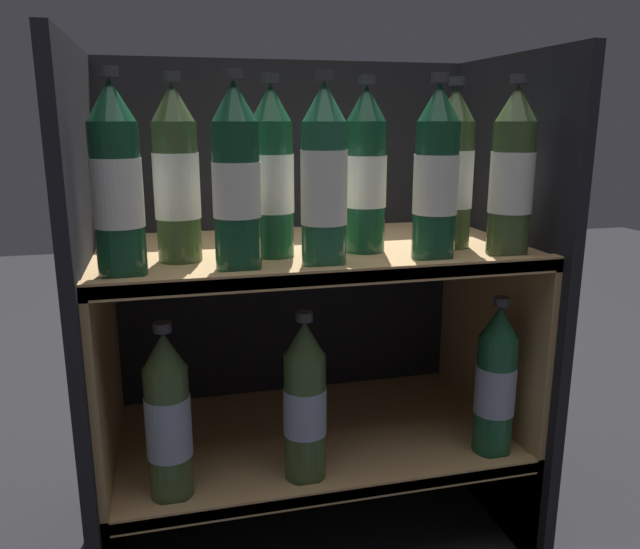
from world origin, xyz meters
name	(u,v)px	position (x,y,z in m)	size (l,w,h in m)	color
fridge_back_wall	(289,280)	(0.00, 0.40, 0.43)	(0.75, 0.02, 0.87)	black
fridge_side_left	(92,324)	(-0.37, 0.20, 0.43)	(0.02, 0.43, 0.87)	black
fridge_side_right	(500,295)	(0.37, 0.20, 0.43)	(0.02, 0.43, 0.87)	black
shelf_lower	(314,450)	(0.00, 0.19, 0.16)	(0.71, 0.39, 0.20)	tan
shelf_upper	(313,324)	(0.00, 0.19, 0.41)	(0.71, 0.39, 0.55)	tan
bottle_upper_front_0	(117,184)	(-0.30, 0.06, 0.67)	(0.07, 0.07, 0.28)	#144228
bottle_upper_front_1	(236,181)	(-0.14, 0.06, 0.67)	(0.07, 0.07, 0.28)	#144228
bottle_upper_front_2	(324,179)	(-0.01, 0.06, 0.67)	(0.07, 0.07, 0.28)	#1E5638
bottle_upper_front_3	(436,177)	(0.16, 0.06, 0.67)	(0.07, 0.07, 0.28)	#144228
bottle_upper_front_4	(512,175)	(0.29, 0.06, 0.67)	(0.07, 0.07, 0.28)	#384C28
bottle_upper_back_0	(176,178)	(-0.22, 0.13, 0.67)	(0.07, 0.07, 0.28)	#384C28
bottle_upper_back_1	(272,176)	(-0.08, 0.13, 0.67)	(0.07, 0.07, 0.28)	#194C2D
bottle_upper_back_2	(365,173)	(0.07, 0.13, 0.67)	(0.07, 0.07, 0.28)	#144228
bottle_upper_back_3	(453,172)	(0.23, 0.13, 0.67)	(0.07, 0.07, 0.28)	#384C28
bottle_lower_front_0	(168,419)	(-0.25, 0.06, 0.32)	(0.07, 0.07, 0.28)	#384C28
bottle_lower_front_1	(305,403)	(-0.04, 0.06, 0.32)	(0.07, 0.07, 0.28)	#384C28
bottle_lower_front_2	(496,382)	(0.29, 0.06, 0.32)	(0.07, 0.07, 0.28)	#194C2D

